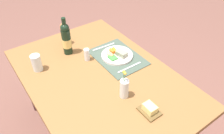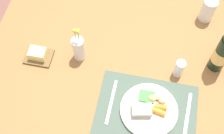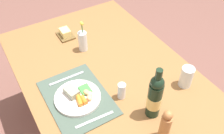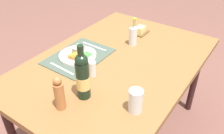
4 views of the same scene
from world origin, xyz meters
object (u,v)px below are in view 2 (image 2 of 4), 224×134
Objects in this scene: fork at (111,102)px; water_tumbler at (207,11)px; dining_table at (132,67)px; knife at (187,115)px; wine_bottle at (224,51)px; salt_shaker at (179,68)px; dinner_plate at (149,109)px; flower_vase at (79,48)px; butter_dish at (38,55)px.

fork is 0.68m from water_tumbler.
dining_table is 0.36m from knife.
wine_bottle reaches higher than salt_shaker.
water_tumbler is at bearing 88.48° from knife.
wine_bottle is 0.21m from salt_shaker.
wine_bottle is at bearing 7.91° from dining_table.
dinner_plate is 1.16× the size of flower_vase.
salt_shaker is at bearing 3.76° from butter_dish.
water_tumbler is at bearing 27.44° from butter_dish.
butter_dish is (-0.84, -0.12, -0.11)m from wine_bottle.
flower_vase reaches higher than dinner_plate.
water_tumbler is (0.22, 0.57, 0.03)m from dinner_plate.
fork is 0.42m from butter_dish.
fork is 1.64× the size of butter_dish.
salt_shaker reaches higher than butter_dish.
dinner_plate is at bearing -16.70° from butter_dish.
butter_dish is (-0.39, 0.16, 0.01)m from fork.
dinner_plate reaches higher than butter_dish.
salt_shaker reaches higher than fork.
knife is 0.74m from butter_dish.
dining_table is at bearing 173.59° from salt_shaker.
knife is at bearing -12.03° from butter_dish.
knife reaches higher than dining_table.
flower_vase is at bearing -173.20° from wine_bottle.
wine_bottle is at bearing 24.46° from salt_shaker.
wine_bottle is (0.45, 0.28, 0.12)m from fork.
wine_bottle reaches higher than butter_dish.
dinner_plate is (0.11, -0.24, 0.08)m from dining_table.
dining_table is 6.67× the size of fork.
flower_vase is (-0.53, 0.20, 0.06)m from knife.
flower_vase is at bearing -174.87° from dining_table.
flower_vase is at bearing 162.87° from knife.
salt_shaker reaches higher than dinner_plate.
dining_table is 6.60× the size of flower_vase.
dining_table is 0.27m from dinner_plate.
wine_bottle is 0.85m from butter_dish.
dinner_plate is at bearing -133.93° from wine_bottle.
knife is 0.96× the size of flower_vase.
knife is at bearing 4.27° from dinner_plate.
water_tumbler is at bearing 102.46° from wine_bottle.
dining_table is 11.14× the size of water_tumbler.
knife is at bearing 1.78° from fork.
wine_bottle is (0.11, 0.28, 0.12)m from knife.
wine_bottle reaches higher than knife.
flower_vase reaches higher than knife.
knife is (0.34, 0.01, 0.00)m from fork.
water_tumbler is at bearing 73.04° from salt_shaker.
butter_dish is (-0.56, 0.17, 0.00)m from dinner_plate.
wine_bottle is at bearing 6.80° from flower_vase.
water_tumbler is (-0.06, 0.28, -0.08)m from wine_bottle.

